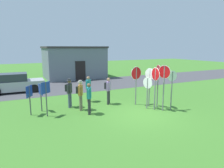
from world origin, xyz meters
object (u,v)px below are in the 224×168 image
(info_panel_middle, at_px, (30,95))
(person_in_teal, at_px, (69,91))
(stop_sign_rear_left, at_px, (136,79))
(person_holding_notes, at_px, (89,97))
(stop_sign_leaning_left, at_px, (172,84))
(stop_sign_tallest, at_px, (147,88))
(info_panel_rightmost, at_px, (46,93))
(person_on_left, at_px, (108,89))
(parked_car_on_street, at_px, (15,83))
(stop_sign_nearest, at_px, (155,81))
(person_in_dark_shirt, at_px, (80,93))
(person_with_sunhat, at_px, (88,88))
(info_panel_leftmost, at_px, (41,93))
(stop_sign_leaning_right, at_px, (158,79))
(stop_sign_far_back, at_px, (164,80))
(stop_sign_rear_right, at_px, (150,81))

(info_panel_middle, bearing_deg, person_in_teal, 12.31)
(stop_sign_rear_left, height_order, person_holding_notes, stop_sign_rear_left)
(stop_sign_leaning_left, xyz_separation_m, stop_sign_tallest, (-1.07, 0.83, -0.25))
(info_panel_middle, xyz_separation_m, info_panel_rightmost, (0.76, -0.56, 0.16))
(stop_sign_leaning_left, height_order, person_on_left, stop_sign_leaning_left)
(parked_car_on_street, xyz_separation_m, person_in_teal, (2.86, -6.13, 0.32))
(stop_sign_nearest, bearing_deg, person_in_teal, 147.91)
(stop_sign_tallest, relative_size, info_panel_middle, 1.18)
(stop_sign_leaning_left, bearing_deg, stop_sign_rear_left, 123.87)
(stop_sign_rear_left, bearing_deg, info_panel_middle, 172.54)
(person_in_dark_shirt, distance_m, person_in_teal, 0.91)
(stop_sign_leaning_left, distance_m, person_in_dark_shirt, 5.22)
(stop_sign_leaning_left, relative_size, stop_sign_tallest, 1.22)
(person_with_sunhat, relative_size, person_holding_notes, 1.00)
(info_panel_leftmost, bearing_deg, stop_sign_leaning_left, -24.43)
(stop_sign_nearest, distance_m, info_panel_middle, 6.85)
(person_with_sunhat, height_order, person_in_teal, person_in_teal)
(info_panel_middle, bearing_deg, info_panel_rightmost, -36.33)
(stop_sign_tallest, bearing_deg, person_with_sunhat, 130.92)
(stop_sign_tallest, relative_size, info_panel_rightmost, 1.03)
(stop_sign_nearest, bearing_deg, info_panel_rightmost, 164.14)
(stop_sign_leaning_right, height_order, stop_sign_nearest, stop_sign_leaning_right)
(stop_sign_leaning_left, height_order, person_in_teal, stop_sign_leaning_left)
(stop_sign_nearest, xyz_separation_m, person_in_dark_shirt, (-3.82, 1.86, -0.67))
(stop_sign_leaning_right, relative_size, person_in_dark_shirt, 1.47)
(stop_sign_far_back, bearing_deg, stop_sign_nearest, 138.01)
(person_in_dark_shirt, relative_size, info_panel_leftmost, 1.12)
(stop_sign_leaning_right, xyz_separation_m, person_on_left, (-2.34, 1.92, -0.72))
(stop_sign_leaning_left, relative_size, person_on_left, 1.35)
(stop_sign_leaning_right, height_order, person_in_teal, stop_sign_leaning_right)
(info_panel_rightmost, bearing_deg, stop_sign_nearest, -15.86)
(stop_sign_rear_right, bearing_deg, stop_sign_tallest, -142.16)
(stop_sign_tallest, relative_size, person_in_teal, 1.08)
(stop_sign_leaning_right, height_order, person_in_dark_shirt, stop_sign_leaning_right)
(person_on_left, height_order, info_panel_leftmost, person_on_left)
(info_panel_middle, bearing_deg, person_in_dark_shirt, -6.94)
(stop_sign_leaning_right, height_order, info_panel_rightmost, stop_sign_leaning_right)
(stop_sign_leaning_right, bearing_deg, person_holding_notes, 171.17)
(stop_sign_leaning_left, bearing_deg, person_in_teal, 148.68)
(stop_sign_rear_left, height_order, info_panel_leftmost, stop_sign_rear_left)
(stop_sign_far_back, distance_m, info_panel_leftmost, 6.90)
(parked_car_on_street, relative_size, info_panel_middle, 2.73)
(stop_sign_rear_left, xyz_separation_m, person_on_left, (-1.50, 0.87, -0.67))
(stop_sign_rear_left, xyz_separation_m, person_holding_notes, (-3.23, -0.42, -0.70))
(info_panel_leftmost, height_order, info_panel_rightmost, info_panel_rightmost)
(parked_car_on_street, distance_m, person_holding_notes, 8.58)
(stop_sign_rear_left, relative_size, info_panel_middle, 1.51)
(stop_sign_rear_left, distance_m, stop_sign_rear_right, 0.87)
(stop_sign_nearest, bearing_deg, parked_car_on_street, 128.96)
(parked_car_on_street, height_order, stop_sign_rear_left, stop_sign_rear_left)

